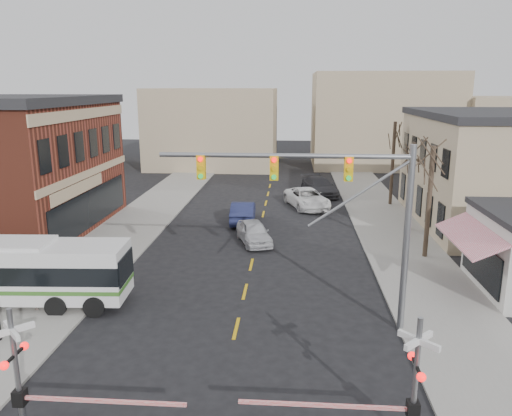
{
  "coord_description": "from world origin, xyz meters",
  "views": [
    {
      "loc": [
        2.3,
        -17.66,
        10.22
      ],
      "look_at": [
        0.29,
        9.8,
        3.5
      ],
      "focal_mm": 35.0,
      "sensor_mm": 36.0,
      "label": 1
    }
  ],
  "objects_px": {
    "pedestrian_near": "(37,289)",
    "car_a": "(254,232)",
    "car_c": "(307,198)",
    "car_d": "(319,187)",
    "pedestrian_far": "(38,264)",
    "traffic_signal_mast": "(339,199)",
    "rr_crossing_west": "(30,372)",
    "car_b": "(243,212)",
    "transit_bus": "(3,271)",
    "rr_crossing_east": "(400,382)"
  },
  "relations": [
    {
      "from": "pedestrian_near",
      "to": "car_a",
      "type": "bearing_deg",
      "value": -29.87
    },
    {
      "from": "car_c",
      "to": "pedestrian_near",
      "type": "height_order",
      "value": "pedestrian_near"
    },
    {
      "from": "car_a",
      "to": "pedestrian_near",
      "type": "distance_m",
      "value": 14.43
    },
    {
      "from": "car_d",
      "to": "pedestrian_far",
      "type": "distance_m",
      "value": 28.38
    },
    {
      "from": "traffic_signal_mast",
      "to": "pedestrian_near",
      "type": "distance_m",
      "value": 14.47
    },
    {
      "from": "rr_crossing_west",
      "to": "car_b",
      "type": "relative_size",
      "value": 1.12
    },
    {
      "from": "car_d",
      "to": "rr_crossing_west",
      "type": "bearing_deg",
      "value": -123.66
    },
    {
      "from": "traffic_signal_mast",
      "to": "rr_crossing_west",
      "type": "relative_size",
      "value": 1.85
    },
    {
      "from": "traffic_signal_mast",
      "to": "car_d",
      "type": "distance_m",
      "value": 27.83
    },
    {
      "from": "transit_bus",
      "to": "car_c",
      "type": "bearing_deg",
      "value": 54.52
    },
    {
      "from": "car_a",
      "to": "pedestrian_near",
      "type": "relative_size",
      "value": 2.38
    },
    {
      "from": "traffic_signal_mast",
      "to": "pedestrian_far",
      "type": "relative_size",
      "value": 5.66
    },
    {
      "from": "car_c",
      "to": "traffic_signal_mast",
      "type": "bearing_deg",
      "value": -105.98
    },
    {
      "from": "car_b",
      "to": "rr_crossing_west",
      "type": "bearing_deg",
      "value": 78.56
    },
    {
      "from": "traffic_signal_mast",
      "to": "pedestrian_near",
      "type": "height_order",
      "value": "traffic_signal_mast"
    },
    {
      "from": "traffic_signal_mast",
      "to": "car_d",
      "type": "relative_size",
      "value": 1.79
    },
    {
      "from": "transit_bus",
      "to": "pedestrian_far",
      "type": "distance_m",
      "value": 2.85
    },
    {
      "from": "pedestrian_near",
      "to": "pedestrian_far",
      "type": "bearing_deg",
      "value": 36.97
    },
    {
      "from": "rr_crossing_east",
      "to": "car_c",
      "type": "xyz_separation_m",
      "value": [
        -1.86,
        29.3,
        -1.14
      ]
    },
    {
      "from": "car_d",
      "to": "car_c",
      "type": "bearing_deg",
      "value": -121.46
    },
    {
      "from": "car_c",
      "to": "pedestrian_far",
      "type": "distance_m",
      "value": 23.41
    },
    {
      "from": "transit_bus",
      "to": "rr_crossing_west",
      "type": "distance_m",
      "value": 10.47
    },
    {
      "from": "car_b",
      "to": "car_d",
      "type": "height_order",
      "value": "car_d"
    },
    {
      "from": "car_d",
      "to": "traffic_signal_mast",
      "type": "bearing_deg",
      "value": -108.64
    },
    {
      "from": "rr_crossing_west",
      "to": "pedestrian_far",
      "type": "bearing_deg",
      "value": 116.73
    },
    {
      "from": "transit_bus",
      "to": "rr_crossing_east",
      "type": "relative_size",
      "value": 2.12
    },
    {
      "from": "car_c",
      "to": "car_d",
      "type": "bearing_deg",
      "value": 58.13
    },
    {
      "from": "rr_crossing_east",
      "to": "car_d",
      "type": "height_order",
      "value": "rr_crossing_east"
    },
    {
      "from": "transit_bus",
      "to": "car_c",
      "type": "height_order",
      "value": "transit_bus"
    },
    {
      "from": "pedestrian_far",
      "to": "car_c",
      "type": "bearing_deg",
      "value": 26.01
    },
    {
      "from": "car_a",
      "to": "pedestrian_far",
      "type": "xyz_separation_m",
      "value": [
        -10.91,
        -7.8,
        0.28
      ]
    },
    {
      "from": "rr_crossing_west",
      "to": "car_d",
      "type": "xyz_separation_m",
      "value": [
        10.32,
        34.77,
        -1.13
      ]
    },
    {
      "from": "traffic_signal_mast",
      "to": "pedestrian_near",
      "type": "bearing_deg",
      "value": 177.0
    },
    {
      "from": "car_c",
      "to": "pedestrian_near",
      "type": "distance_m",
      "value": 25.13
    },
    {
      "from": "car_d",
      "to": "car_b",
      "type": "bearing_deg",
      "value": -138.66
    },
    {
      "from": "car_a",
      "to": "car_c",
      "type": "bearing_deg",
      "value": 52.0
    },
    {
      "from": "rr_crossing_east",
      "to": "car_d",
      "type": "relative_size",
      "value": 0.97
    },
    {
      "from": "rr_crossing_west",
      "to": "pedestrian_near",
      "type": "distance_m",
      "value": 9.11
    },
    {
      "from": "rr_crossing_east",
      "to": "car_b",
      "type": "height_order",
      "value": "rr_crossing_east"
    },
    {
      "from": "car_d",
      "to": "pedestrian_far",
      "type": "xyz_separation_m",
      "value": [
        -16.05,
        -23.4,
        0.19
      ]
    },
    {
      "from": "rr_crossing_east",
      "to": "car_a",
      "type": "height_order",
      "value": "rr_crossing_east"
    },
    {
      "from": "car_a",
      "to": "car_c",
      "type": "xyz_separation_m",
      "value": [
        3.81,
        10.4,
        0.07
      ]
    },
    {
      "from": "traffic_signal_mast",
      "to": "car_b",
      "type": "height_order",
      "value": "traffic_signal_mast"
    },
    {
      "from": "rr_crossing_east",
      "to": "pedestrian_near",
      "type": "relative_size",
      "value": 3.02
    },
    {
      "from": "rr_crossing_west",
      "to": "rr_crossing_east",
      "type": "height_order",
      "value": "same"
    },
    {
      "from": "car_b",
      "to": "pedestrian_far",
      "type": "relative_size",
      "value": 2.73
    },
    {
      "from": "rr_crossing_west",
      "to": "car_b",
      "type": "xyz_separation_m",
      "value": [
        3.94,
        24.37,
        -1.15
      ]
    },
    {
      "from": "car_c",
      "to": "pedestrian_near",
      "type": "bearing_deg",
      "value": -138.84
    },
    {
      "from": "rr_crossing_west",
      "to": "pedestrian_far",
      "type": "height_order",
      "value": "rr_crossing_west"
    },
    {
      "from": "rr_crossing_east",
      "to": "pedestrian_near",
      "type": "bearing_deg",
      "value": 152.31
    }
  ]
}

